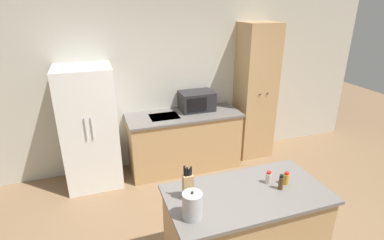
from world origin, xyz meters
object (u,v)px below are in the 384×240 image
at_px(microwave, 197,101).
at_px(kettle, 192,206).
at_px(knife_block, 188,186).
at_px(spice_bottle_tall_dark, 269,178).
at_px(pantry_cabinet, 255,92).
at_px(spice_bottle_short_red, 286,178).
at_px(spice_bottle_amber_oil, 281,182).
at_px(refrigerator, 90,128).

relative_size(microwave, kettle, 2.07).
xyz_separation_m(knife_block, kettle, (-0.05, -0.26, -0.01)).
distance_m(spice_bottle_tall_dark, kettle, 0.90).
distance_m(pantry_cabinet, knife_block, 2.84).
relative_size(pantry_cabinet, spice_bottle_short_red, 17.48).
height_order(microwave, spice_bottle_amber_oil, microwave).
relative_size(microwave, spice_bottle_tall_dark, 4.14).
distance_m(knife_block, spice_bottle_tall_dark, 0.82).
xyz_separation_m(pantry_cabinet, spice_bottle_short_red, (-0.92, -2.21, -0.16)).
bearing_deg(spice_bottle_tall_dark, kettle, -164.93).
bearing_deg(microwave, spice_bottle_tall_dark, -90.95).
bearing_deg(kettle, microwave, 69.45).
distance_m(knife_block, kettle, 0.27).
height_order(pantry_cabinet, knife_block, pantry_cabinet).
bearing_deg(knife_block, spice_bottle_short_red, -5.70).
height_order(refrigerator, spice_bottle_tall_dark, refrigerator).
xyz_separation_m(spice_bottle_short_red, spice_bottle_amber_oil, (-0.10, -0.06, 0.01)).
bearing_deg(spice_bottle_amber_oil, refrigerator, 127.67).
xyz_separation_m(refrigerator, knife_block, (0.81, -2.03, 0.16)).
relative_size(pantry_cabinet, spice_bottle_tall_dark, 17.58).
height_order(microwave, spice_bottle_short_red, microwave).
xyz_separation_m(refrigerator, spice_bottle_tall_dark, (1.63, -2.06, 0.09)).
bearing_deg(spice_bottle_short_red, knife_block, 174.30).
bearing_deg(pantry_cabinet, microwave, 177.74).
bearing_deg(refrigerator, microwave, 4.08).
height_order(pantry_cabinet, kettle, pantry_cabinet).
bearing_deg(refrigerator, pantry_cabinet, 1.65).
distance_m(pantry_cabinet, kettle, 3.07).
relative_size(refrigerator, microwave, 3.31).
xyz_separation_m(microwave, spice_bottle_tall_dark, (-0.04, -2.18, -0.11)).
distance_m(refrigerator, kettle, 2.42).
height_order(microwave, spice_bottle_tall_dark, microwave).
distance_m(pantry_cabinet, microwave, 1.04).
height_order(refrigerator, spice_bottle_short_red, refrigerator).
distance_m(microwave, knife_block, 2.32).
xyz_separation_m(knife_block, spice_bottle_amber_oil, (0.87, -0.15, -0.06)).
height_order(spice_bottle_tall_dark, spice_bottle_short_red, same).
distance_m(knife_block, spice_bottle_short_red, 0.98).
relative_size(pantry_cabinet, microwave, 4.25).
relative_size(microwave, knife_block, 1.60).
relative_size(knife_block, kettle, 1.30).
bearing_deg(spice_bottle_short_red, microwave, 92.99).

